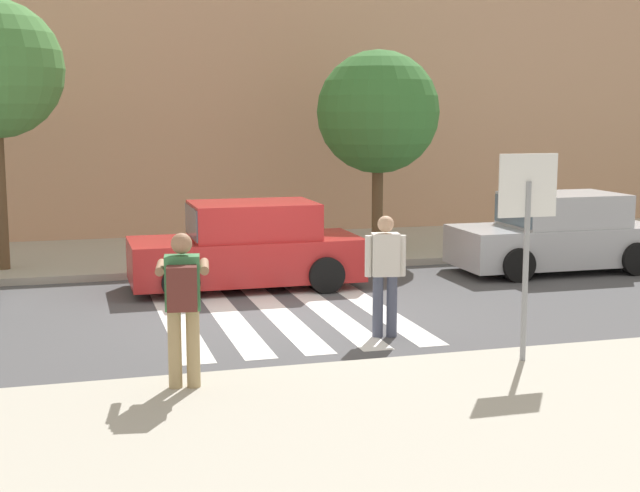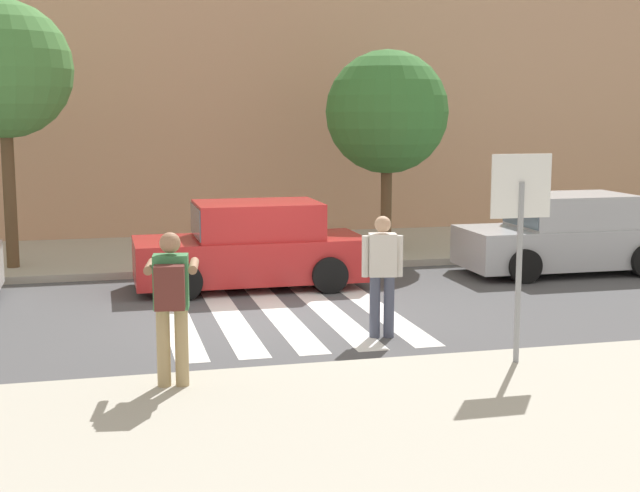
{
  "view_description": "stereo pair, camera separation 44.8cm",
  "coord_description": "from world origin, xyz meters",
  "px_view_note": "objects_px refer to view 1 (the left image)",
  "views": [
    {
      "loc": [
        -3.11,
        -13.27,
        3.18
      ],
      "look_at": [
        0.6,
        -0.2,
        1.1
      ],
      "focal_mm": 50.0,
      "sensor_mm": 36.0,
      "label": 1
    },
    {
      "loc": [
        -2.67,
        -13.39,
        3.18
      ],
      "look_at": [
        0.6,
        -0.2,
        1.1
      ],
      "focal_mm": 50.0,
      "sensor_mm": 36.0,
      "label": 2
    }
  ],
  "objects_px": {
    "photographer_with_backpack": "(183,297)",
    "street_tree_center": "(378,112)",
    "stop_sign": "(527,211)",
    "pedestrian_crossing": "(385,269)",
    "parked_car_red": "(248,248)",
    "parked_car_silver": "(558,235)"
  },
  "relations": [
    {
      "from": "photographer_with_backpack",
      "to": "street_tree_center",
      "type": "relative_size",
      "value": 0.4
    },
    {
      "from": "photographer_with_backpack",
      "to": "street_tree_center",
      "type": "distance_m",
      "value": 10.45
    },
    {
      "from": "photographer_with_backpack",
      "to": "stop_sign",
      "type": "bearing_deg",
      "value": -0.07
    },
    {
      "from": "pedestrian_crossing",
      "to": "parked_car_red",
      "type": "height_order",
      "value": "pedestrian_crossing"
    },
    {
      "from": "parked_car_red",
      "to": "street_tree_center",
      "type": "xyz_separation_m",
      "value": [
        3.43,
        2.72,
        2.4
      ]
    },
    {
      "from": "stop_sign",
      "to": "parked_car_silver",
      "type": "distance_m",
      "value": 7.38
    },
    {
      "from": "stop_sign",
      "to": "photographer_with_backpack",
      "type": "xyz_separation_m",
      "value": [
        -4.14,
        0.01,
        -0.81
      ]
    },
    {
      "from": "photographer_with_backpack",
      "to": "parked_car_red",
      "type": "height_order",
      "value": "photographer_with_backpack"
    },
    {
      "from": "photographer_with_backpack",
      "to": "pedestrian_crossing",
      "type": "xyz_separation_m",
      "value": [
        3.08,
        2.03,
        -0.19
      ]
    },
    {
      "from": "stop_sign",
      "to": "photographer_with_backpack",
      "type": "height_order",
      "value": "stop_sign"
    },
    {
      "from": "stop_sign",
      "to": "parked_car_red",
      "type": "distance_m",
      "value": 6.56
    },
    {
      "from": "photographer_with_backpack",
      "to": "street_tree_center",
      "type": "height_order",
      "value": "street_tree_center"
    },
    {
      "from": "stop_sign",
      "to": "parked_car_silver",
      "type": "height_order",
      "value": "stop_sign"
    },
    {
      "from": "parked_car_silver",
      "to": "street_tree_center",
      "type": "height_order",
      "value": "street_tree_center"
    },
    {
      "from": "parked_car_silver",
      "to": "parked_car_red",
      "type": "bearing_deg",
      "value": 180.0
    },
    {
      "from": "pedestrian_crossing",
      "to": "street_tree_center",
      "type": "relative_size",
      "value": 0.4
    },
    {
      "from": "parked_car_red",
      "to": "parked_car_silver",
      "type": "bearing_deg",
      "value": 0.0
    },
    {
      "from": "stop_sign",
      "to": "street_tree_center",
      "type": "bearing_deg",
      "value": 82.17
    },
    {
      "from": "stop_sign",
      "to": "photographer_with_backpack",
      "type": "relative_size",
      "value": 1.46
    },
    {
      "from": "stop_sign",
      "to": "pedestrian_crossing",
      "type": "relative_size",
      "value": 1.46
    },
    {
      "from": "parked_car_red",
      "to": "street_tree_center",
      "type": "height_order",
      "value": "street_tree_center"
    },
    {
      "from": "photographer_with_backpack",
      "to": "parked_car_silver",
      "type": "xyz_separation_m",
      "value": [
        8.18,
        6.04,
        -0.44
      ]
    }
  ]
}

